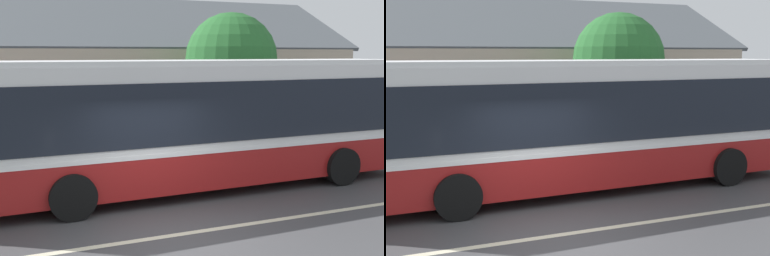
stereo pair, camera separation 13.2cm
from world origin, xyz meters
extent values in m
plane|color=#424244|center=(0.00, 0.00, 0.00)|extent=(300.00, 300.00, 0.00)
cube|color=gray|center=(0.00, 6.00, 0.07)|extent=(60.00, 3.00, 0.15)
cube|color=beige|center=(0.00, 0.00, 0.00)|extent=(60.00, 0.16, 0.01)
cube|color=tan|center=(2.01, 14.38, 1.82)|extent=(20.17, 9.98, 3.63)
cube|color=#4C5156|center=(2.01, 11.88, 4.80)|extent=(20.77, 5.06, 2.49)
cube|color=#4C5156|center=(2.01, 16.87, 4.80)|extent=(20.77, 5.06, 2.49)
cube|color=black|center=(-0.34, 9.36, 2.00)|extent=(1.10, 0.06, 1.30)
cube|color=black|center=(4.37, 9.36, 2.00)|extent=(1.10, 0.06, 1.30)
cube|color=black|center=(9.07, 9.36, 2.00)|extent=(1.10, 0.06, 1.30)
cube|color=#4C3323|center=(5.04, 9.36, 1.05)|extent=(1.00, 0.06, 2.10)
cube|color=maroon|center=(1.63, 2.90, 0.72)|extent=(12.07, 2.73, 0.89)
cube|color=white|center=(1.63, 2.90, 1.22)|extent=(12.09, 2.75, 0.10)
cube|color=silver|center=(1.63, 2.90, 2.22)|extent=(12.07, 2.73, 1.91)
cube|color=silver|center=(1.63, 2.90, 3.23)|extent=(11.83, 2.60, 0.12)
cube|color=black|center=(1.60, 4.16, 2.12)|extent=(11.06, 0.24, 1.41)
cube|color=black|center=(1.65, 1.64, 2.12)|extent=(11.06, 0.24, 1.41)
cube|color=black|center=(7.66, 3.02, 2.12)|extent=(0.08, 2.20, 1.41)
cube|color=black|center=(7.66, 3.02, 3.03)|extent=(0.07, 1.75, 0.24)
cube|color=black|center=(7.68, 3.02, 0.40)|extent=(0.13, 2.50, 0.28)
cube|color=#192D99|center=(0.10, 4.14, 0.72)|extent=(3.37, 0.09, 0.62)
cube|color=black|center=(6.29, 4.26, 1.55)|extent=(0.90, 0.05, 2.55)
cylinder|color=black|center=(5.33, 4.22, 0.50)|extent=(1.01, 0.30, 1.00)
cylinder|color=black|center=(5.38, 1.72, 0.50)|extent=(1.01, 0.30, 1.00)
cylinder|color=black|center=(-1.70, 4.09, 0.50)|extent=(1.01, 0.30, 1.00)
cylinder|color=black|center=(-1.66, 1.59, 0.50)|extent=(1.01, 0.30, 1.00)
cylinder|color=#4C3828|center=(4.67, 6.94, 1.11)|extent=(0.38, 0.38, 2.22)
sphere|color=#235B28|center=(4.67, 6.94, 3.27)|extent=(3.22, 3.22, 3.22)
camera|label=1|loc=(-3.00, -8.29, 3.47)|focal=45.00mm
camera|label=2|loc=(-2.88, -8.34, 3.47)|focal=45.00mm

